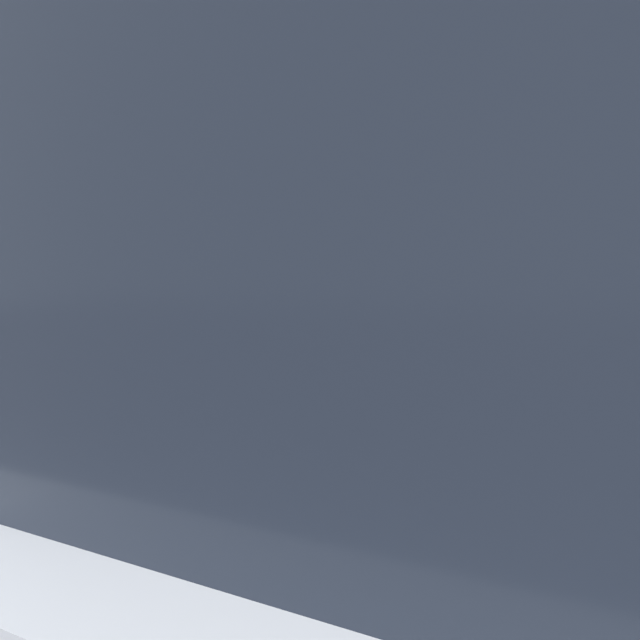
# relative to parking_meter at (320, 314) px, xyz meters

# --- Properties ---
(sidewalk) EXTENTS (24.00, 2.80, 0.12)m
(sidewalk) POSITION_rel_parking_meter_xyz_m (0.14, 1.08, -1.16)
(sidewalk) COLOR #BCB7AD
(sidewalk) RESTS_ON ground_plane
(building_facade) EXTENTS (24.00, 0.30, 4.88)m
(building_facade) POSITION_rel_parking_meter_xyz_m (0.14, 3.66, 1.22)
(building_facade) COLOR beige
(building_facade) RESTS_ON ground_plane
(parking_meter) EXTENTS (0.18, 0.12, 1.60)m
(parking_meter) POSITION_rel_parking_meter_xyz_m (0.00, 0.00, 0.00)
(parking_meter) COLOR gray
(parking_meter) RESTS_ON sidewalk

